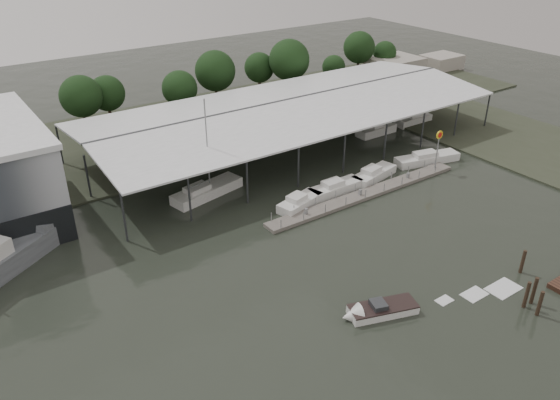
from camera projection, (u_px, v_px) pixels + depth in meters
ground at (320, 280)px, 49.95m from camera, size 200.00×200.00×0.00m
land_strip_far at (142, 139)px, 80.28m from camera, size 140.00×30.00×0.30m
land_strip_east at (517, 141)px, 79.90m from camera, size 20.00×60.00×0.30m
covered_boat_shed at (291, 104)px, 75.92m from camera, size 58.24×24.00×6.96m
floating_dock at (366, 194)px, 64.67m from camera, size 28.00×2.00×1.40m
shell_fuel_sign at (438, 143)px, 68.99m from camera, size 1.10×0.18×5.55m
distant_commercial_buildings at (409, 66)px, 111.27m from camera, size 22.00×8.00×4.00m
white_sailboat at (206, 191)px, 64.36m from camera, size 9.47×4.46×11.96m
speedboat_underway at (377, 311)px, 45.53m from camera, size 17.01×7.13×2.00m
moored_cruiser_0 at (300, 202)px, 61.96m from camera, size 6.30×3.64×1.70m
moored_cruiser_1 at (335, 188)px, 65.24m from camera, size 7.17×2.29×1.70m
moored_cruiser_2 at (374, 174)px, 68.55m from camera, size 7.24×3.60×1.70m
moored_cruiser_3 at (427, 158)px, 72.91m from camera, size 9.30×4.29×1.70m
mooring_pilings at (550, 299)px, 46.06m from camera, size 4.60×9.04×3.25m
horizon_tree_line at (247, 69)px, 92.61m from camera, size 65.67×10.77×10.60m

